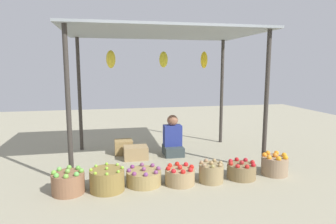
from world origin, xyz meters
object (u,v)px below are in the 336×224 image
object	(u,v)px
basket_purple_onions	(144,177)
wooden_crate_near_vendor	(136,153)
basket_oranges	(275,165)
basket_limes	(107,180)
wooden_crate_stacked_rear	(124,147)
basket_red_apples	(241,171)
basket_red_tomatoes	(180,176)
basket_potatoes	(211,173)
basket_green_apples	(68,183)
vendor_person	(173,140)

from	to	relation	value
basket_purple_onions	wooden_crate_near_vendor	xyz separation A→B (m)	(0.01, 1.24, 0.01)
basket_oranges	basket_limes	bearing A→B (deg)	-178.08
wooden_crate_near_vendor	wooden_crate_stacked_rear	size ratio (longest dim) A/B	1.27
basket_purple_onions	wooden_crate_stacked_rear	distance (m)	1.63
basket_limes	basket_red_apples	distance (m)	2.02
basket_oranges	wooden_crate_stacked_rear	world-z (taller)	basket_oranges
basket_purple_onions	wooden_crate_near_vendor	distance (m)	1.24
basket_red_tomatoes	basket_potatoes	world-z (taller)	basket_potatoes
basket_purple_onions	wooden_crate_near_vendor	size ratio (longest dim) A/B	1.16
basket_purple_onions	basket_red_apples	bearing A→B (deg)	-2.11
basket_purple_onions	basket_red_tomatoes	distance (m)	0.52
wooden_crate_stacked_rear	basket_green_apples	bearing A→B (deg)	-116.33
basket_red_tomatoes	basket_red_apples	size ratio (longest dim) A/B	0.99
basket_limes	basket_purple_onions	size ratio (longest dim) A/B	0.94
basket_limes	wooden_crate_near_vendor	xyz separation A→B (m)	(0.53, 1.35, -0.03)
vendor_person	basket_green_apples	size ratio (longest dim) A/B	1.80
basket_oranges	wooden_crate_stacked_rear	distance (m)	2.80
basket_green_apples	wooden_crate_stacked_rear	world-z (taller)	basket_green_apples
vendor_person	basket_green_apples	bearing A→B (deg)	-140.67
basket_green_apples	wooden_crate_near_vendor	world-z (taller)	basket_green_apples
basket_red_tomatoes	basket_red_apples	xyz separation A→B (m)	(0.98, 0.03, -0.00)
vendor_person	basket_red_apples	bearing A→B (deg)	-61.94
basket_potatoes	wooden_crate_near_vendor	distance (m)	1.66
basket_green_apples	basket_oranges	world-z (taller)	basket_oranges
wooden_crate_near_vendor	basket_limes	bearing A→B (deg)	-111.42
basket_potatoes	basket_purple_onions	bearing A→B (deg)	174.41
basket_purple_onions	wooden_crate_near_vendor	bearing A→B (deg)	89.69
basket_purple_onions	basket_red_tomatoes	world-z (taller)	basket_red_tomatoes
vendor_person	basket_purple_onions	size ratio (longest dim) A/B	1.54
basket_purple_onions	basket_potatoes	distance (m)	1.00
basket_red_tomatoes	basket_oranges	distance (m)	1.57
basket_red_apples	basket_oranges	size ratio (longest dim) A/B	1.07
basket_red_tomatoes	basket_green_apples	bearing A→B (deg)	-179.88
basket_purple_onions	basket_red_apples	distance (m)	1.50
basket_oranges	wooden_crate_near_vendor	xyz separation A→B (m)	(-2.07, 1.26, -0.03)
basket_limes	basket_oranges	distance (m)	2.60
basket_potatoes	vendor_person	bearing A→B (deg)	99.78
basket_potatoes	basket_red_apples	distance (m)	0.51
wooden_crate_near_vendor	wooden_crate_stacked_rear	world-z (taller)	wooden_crate_stacked_rear
basket_potatoes	basket_red_apples	bearing A→B (deg)	4.72
wooden_crate_near_vendor	basket_red_apples	bearing A→B (deg)	-41.07
basket_potatoes	basket_red_apples	xyz separation A→B (m)	(0.51, 0.04, -0.02)
basket_potatoes	wooden_crate_stacked_rear	world-z (taller)	basket_potatoes
basket_oranges	wooden_crate_stacked_rear	size ratio (longest dim) A/B	1.19
basket_green_apples	basket_limes	distance (m)	0.51
basket_red_tomatoes	vendor_person	bearing A→B (deg)	81.33
basket_purple_onions	wooden_crate_stacked_rear	world-z (taller)	wooden_crate_stacked_rear
basket_red_tomatoes	basket_potatoes	xyz separation A→B (m)	(0.47, -0.01, 0.02)
wooden_crate_near_vendor	basket_red_tomatoes	bearing A→B (deg)	-68.94
wooden_crate_near_vendor	basket_purple_onions	bearing A→B (deg)	-90.31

